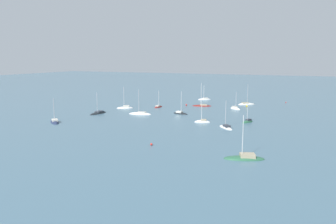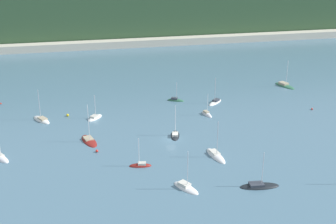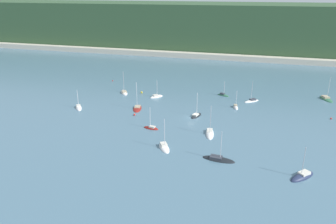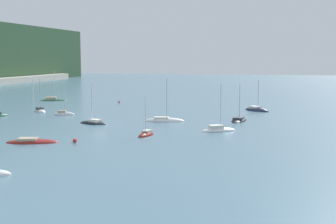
% 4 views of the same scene
% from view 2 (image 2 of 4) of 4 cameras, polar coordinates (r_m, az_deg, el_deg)
% --- Properties ---
extents(ground_plane, '(600.00, 600.00, 0.00)m').
position_cam_2_polar(ground_plane, '(124.20, 0.43, -3.36)').
color(ground_plane, slate).
extents(hillside_ridge, '(470.57, 66.76, 32.94)m').
position_cam_2_polar(hillside_ridge, '(255.46, -6.49, 13.39)').
color(hillside_ridge, '#335133').
rests_on(hillside_ridge, ground_plane).
extents(shore_town_strip, '(399.98, 6.00, 3.32)m').
position_cam_2_polar(shore_town_strip, '(222.11, -5.36, 8.31)').
color(shore_town_strip, beige).
rests_on(shore_town_strip, ground_plane).
extents(sailboat_0, '(5.99, 9.32, 10.17)m').
position_cam_2_polar(sailboat_0, '(170.81, 14.03, 3.12)').
color(sailboat_0, '#2D6647').
rests_on(sailboat_0, ground_plane).
extents(sailboat_1, '(6.32, 7.97, 10.15)m').
position_cam_2_polar(sailboat_1, '(141.07, -15.15, -0.96)').
color(sailboat_1, white).
rests_on(sailboat_1, ground_plane).
extents(sailboat_2, '(5.77, 7.34, 9.72)m').
position_cam_2_polar(sailboat_2, '(102.11, 2.19, -9.22)').
color(sailboat_2, white).
rests_on(sailboat_2, ground_plane).
extents(sailboat_3, '(8.96, 3.74, 8.78)m').
position_cam_2_polar(sailboat_3, '(104.58, 11.05, -8.87)').
color(sailboat_3, black).
rests_on(sailboat_3, ground_plane).
extents(sailboat_4, '(5.54, 6.72, 8.12)m').
position_cam_2_polar(sailboat_4, '(121.24, -19.72, -5.35)').
color(sailboat_4, silver).
rests_on(sailboat_4, ground_plane).
extents(sailboat_5, '(5.25, 9.06, 11.00)m').
position_cam_2_polar(sailboat_5, '(124.88, -9.59, -3.50)').
color(sailboat_5, maroon).
rests_on(sailboat_5, ground_plane).
extents(sailboat_6, '(3.78, 6.89, 9.23)m').
position_cam_2_polar(sailboat_6, '(126.16, 0.88, -2.89)').
color(sailboat_6, black).
rests_on(sailboat_6, ground_plane).
extents(sailboat_7, '(5.70, 3.88, 6.96)m').
position_cam_2_polar(sailboat_7, '(151.59, 0.93, 1.42)').
color(sailboat_7, '#2D6647').
rests_on(sailboat_7, ground_plane).
extents(sailboat_8, '(5.46, 2.59, 7.86)m').
position_cam_2_polar(sailboat_8, '(111.03, -3.38, -6.55)').
color(sailboat_8, maroon).
rests_on(sailboat_8, ground_plane).
extents(sailboat_9, '(2.81, 5.54, 7.57)m').
position_cam_2_polar(sailboat_9, '(140.66, 4.74, -0.31)').
color(sailboat_9, silver).
rests_on(sailboat_9, ground_plane).
extents(sailboat_11, '(5.52, 5.91, 8.02)m').
position_cam_2_polar(sailboat_11, '(139.12, -8.89, -0.76)').
color(sailboat_11, white).
rests_on(sailboat_11, ground_plane).
extents(sailboat_12, '(3.98, 9.15, 10.28)m').
position_cam_2_polar(sailboat_12, '(115.97, 5.84, -5.35)').
color(sailboat_12, white).
rests_on(sailboat_12, ground_plane).
extents(sailboat_13, '(6.52, 6.33, 9.09)m').
position_cam_2_polar(sailboat_13, '(150.53, 5.77, 1.16)').
color(sailboat_13, white).
rests_on(sailboat_13, ground_plane).
extents(mooring_buoy_0, '(0.69, 0.69, 0.69)m').
position_cam_2_polar(mooring_buoy_0, '(118.56, -8.66, -4.71)').
color(mooring_buoy_0, red).
rests_on(mooring_buoy_0, ground_plane).
extents(mooring_buoy_1, '(0.57, 0.57, 0.57)m').
position_cam_2_polar(mooring_buoy_1, '(150.65, 17.15, 0.36)').
color(mooring_buoy_1, red).
rests_on(mooring_buoy_1, ground_plane).
extents(mooring_buoy_2, '(0.50, 0.50, 0.50)m').
position_cam_2_polar(mooring_buoy_2, '(157.72, -19.71, 0.98)').
color(mooring_buoy_2, red).
rests_on(mooring_buoy_2, ground_plane).
extents(mooring_buoy_3, '(0.79, 0.79, 0.79)m').
position_cam_2_polar(mooring_buoy_3, '(142.12, -12.14, -0.37)').
color(mooring_buoy_3, yellow).
rests_on(mooring_buoy_3, ground_plane).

